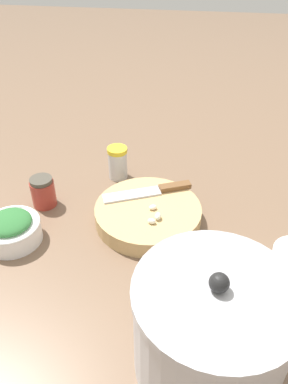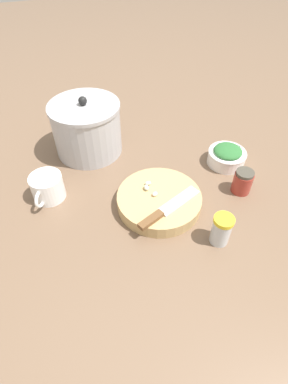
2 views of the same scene
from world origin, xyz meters
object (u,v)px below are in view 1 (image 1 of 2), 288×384
Objects in this scene: chef_knife at (153,191)px; herb_bowl at (11,229)px; honey_jar at (43,192)px; spice_jar at (118,163)px; cutting_board at (148,214)px; garlic_cloves at (155,215)px; stock_pot at (211,329)px.

chef_knife is 0.34m from herb_bowl.
honey_jar reaches higher than chef_knife.
spice_jar is 1.18× the size of honey_jar.
chef_knife is at bearing -171.77° from honey_jar.
cutting_board is at bearing 153.20° from chef_knife.
garlic_cloves is 0.31m from herb_bowl.
garlic_cloves reaches higher than chef_knife.
cutting_board is 1.94× the size of herb_bowl.
herb_bowl is 1.66× the size of honey_jar.
spice_jar is at bearing -57.94° from garlic_cloves.
stock_pot is (-0.12, 0.30, 0.04)m from garlic_cloves.
cutting_board is at bearing 122.47° from spice_jar.
chef_knife is 0.10m from garlic_cloves.
stock_pot is at bearing 112.59° from garlic_cloves.
garlic_cloves is (-0.02, 0.03, 0.03)m from cutting_board.
cutting_board is 0.31m from herb_bowl.
cutting_board is at bearing 175.33° from honey_jar.
chef_knife is at bearing -70.27° from stock_pot.
honey_jar is (0.26, -0.02, 0.02)m from cutting_board.
honey_jar reaches higher than garlic_cloves.
stock_pot is at bearing 113.40° from cutting_board.
honey_jar is at bearing -40.95° from stock_pot.
garlic_cloves is at bearing 119.93° from cutting_board.
chef_knife is at bearing -79.90° from garlic_cloves.
cutting_board is 1.17× the size of chef_knife.
herb_bowl reaches higher than chef_knife.
cutting_board is 0.26m from honey_jar.
spice_jar is at bearing -63.35° from stock_pot.
herb_bowl is at bearing 80.79° from honey_jar.
honey_jar is 0.54m from stock_pot.
garlic_cloves is 0.29m from honey_jar.
spice_jar is (0.11, -0.17, 0.03)m from cutting_board.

